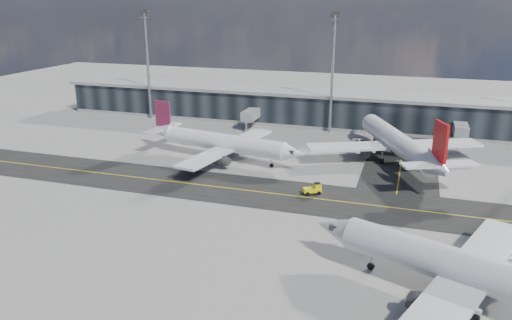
# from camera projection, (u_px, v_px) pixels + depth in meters

# --- Properties ---
(ground) EXTENTS (300.00, 300.00, 0.00)m
(ground) POSITION_uv_depth(u_px,v_px,m) (279.00, 204.00, 80.84)
(ground) COLOR gray
(ground) RESTS_ON ground
(taxiway_lanes) EXTENTS (180.00, 63.00, 0.03)m
(taxiway_lanes) POSITION_uv_depth(u_px,v_px,m) (316.00, 184.00, 89.42)
(taxiway_lanes) COLOR black
(taxiway_lanes) RESTS_ON ground
(terminal_concourse) EXTENTS (152.00, 19.80, 8.80)m
(terminal_concourse) POSITION_uv_depth(u_px,v_px,m) (335.00, 110.00, 129.31)
(terminal_concourse) COLOR black
(terminal_concourse) RESTS_ON ground
(floodlight_masts) EXTENTS (102.50, 0.70, 28.90)m
(floodlight_masts) POSITION_uv_depth(u_px,v_px,m) (333.00, 69.00, 119.48)
(floodlight_masts) COLOR gray
(floodlight_masts) RESTS_ON ground
(airliner_af) EXTENTS (36.41, 31.21, 10.81)m
(airliner_af) POSITION_uv_depth(u_px,v_px,m) (222.00, 142.00, 102.31)
(airliner_af) COLOR white
(airliner_af) RESTS_ON ground
(airliner_redtail) EXTENTS (34.89, 40.42, 12.56)m
(airliner_redtail) POSITION_uv_depth(u_px,v_px,m) (398.00, 143.00, 99.88)
(airliner_redtail) COLOR white
(airliner_redtail) RESTS_ON ground
(airliner_near) EXTENTS (38.88, 33.63, 11.94)m
(airliner_near) POSITION_uv_depth(u_px,v_px,m) (483.00, 275.00, 52.48)
(airliner_near) COLOR silver
(airliner_near) RESTS_ON ground
(baggage_tug) EXTENTS (3.32, 2.70, 1.89)m
(baggage_tug) POSITION_uv_depth(u_px,v_px,m) (314.00, 189.00, 84.62)
(baggage_tug) COLOR #F5EE0C
(baggage_tug) RESTS_ON ground
(service_van) EXTENTS (4.99, 6.25, 1.58)m
(service_van) POSITION_uv_depth(u_px,v_px,m) (361.00, 143.00, 111.86)
(service_van) COLOR white
(service_van) RESTS_ON ground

